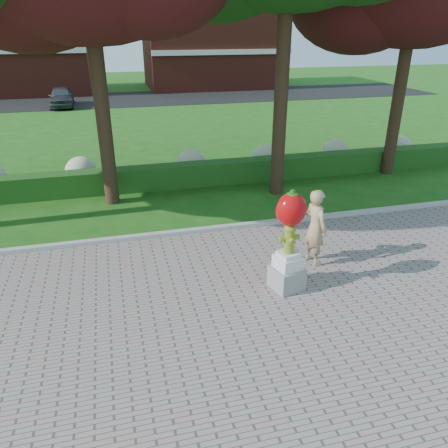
# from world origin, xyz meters

# --- Properties ---
(ground) EXTENTS (100.00, 100.00, 0.00)m
(ground) POSITION_xyz_m (0.00, 0.00, 0.00)
(ground) COLOR #195715
(ground) RESTS_ON ground
(curb) EXTENTS (40.00, 0.18, 0.15)m
(curb) POSITION_xyz_m (0.00, 3.00, 0.07)
(curb) COLOR #ADADA5
(curb) RESTS_ON ground
(lawn_hedge) EXTENTS (24.00, 0.70, 0.80)m
(lawn_hedge) POSITION_xyz_m (0.00, 7.00, 0.40)
(lawn_hedge) COLOR #134414
(lawn_hedge) RESTS_ON ground
(hydrangea_row) EXTENTS (20.10, 1.10, 0.99)m
(hydrangea_row) POSITION_xyz_m (0.57, 8.00, 0.55)
(hydrangea_row) COLOR beige
(hydrangea_row) RESTS_ON ground
(street) EXTENTS (50.00, 8.00, 0.02)m
(street) POSITION_xyz_m (0.00, 28.00, 0.01)
(street) COLOR black
(street) RESTS_ON ground
(building_right) EXTENTS (12.00, 8.00, 6.40)m
(building_right) POSITION_xyz_m (8.00, 34.00, 3.20)
(building_right) COLOR maroon
(building_right) RESTS_ON ground
(hydrant_sculpture) EXTENTS (0.75, 0.75, 2.27)m
(hydrant_sculpture) POSITION_xyz_m (1.55, -0.24, 1.24)
(hydrant_sculpture) COLOR gray
(hydrant_sculpture) RESTS_ON walkway
(woman) EXTENTS (0.59, 0.77, 1.86)m
(woman) POSITION_xyz_m (2.59, 0.65, 0.97)
(woman) COLOR tan
(woman) RESTS_ON walkway
(parked_car) EXTENTS (1.73, 4.01, 1.35)m
(parked_car) POSITION_xyz_m (-4.92, 25.55, 0.69)
(parked_car) COLOR #3F4146
(parked_car) RESTS_ON street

